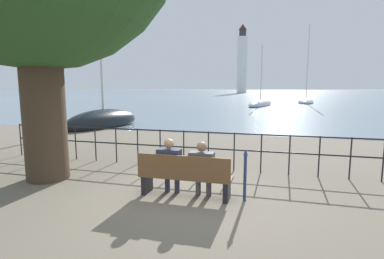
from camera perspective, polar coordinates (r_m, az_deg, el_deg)
ground_plane at (r=6.35m, az=-1.24°, el=-12.56°), size 1000.00×1000.00×0.00m
harbor_water at (r=164.12m, az=15.09°, el=6.92°), size 600.00×300.00×0.01m
park_bench at (r=6.15m, az=-1.43°, el=-8.95°), size 1.92×0.45×0.90m
seated_person_left at (r=6.26m, az=-4.26°, el=-6.53°), size 0.49×0.35×1.19m
seated_person_right at (r=6.08m, az=1.91°, el=-7.11°), size 0.50×0.35×1.16m
promenade_railing at (r=8.19m, az=3.14°, el=-2.84°), size 12.74×0.04×1.05m
closed_umbrella at (r=6.01m, az=10.08°, el=-8.01°), size 0.09×0.09×1.05m
sailboat_0 at (r=17.90m, az=-16.51°, el=1.58°), size 2.81×5.56×9.12m
sailboat_1 at (r=46.25m, az=20.85°, el=5.05°), size 2.69×6.53×11.26m
sailboat_2 at (r=37.99m, az=12.90°, el=4.80°), size 3.43×8.81×7.63m
harbor_lighthouse at (r=127.77m, az=9.51°, el=12.67°), size 4.05×4.05×27.82m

